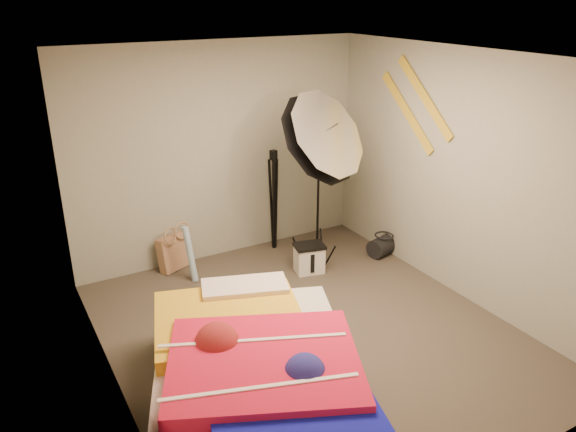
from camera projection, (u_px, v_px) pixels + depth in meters
floor at (310, 333)px, 5.26m from camera, size 4.00×4.00×0.00m
ceiling at (315, 58)px, 4.32m from camera, size 4.00×4.00×0.00m
wall_back at (220, 153)px, 6.40m from camera, size 3.50×0.00×3.50m
wall_front at (499, 320)px, 3.18m from camera, size 3.50×0.00×3.50m
wall_left at (104, 253)px, 3.99m from camera, size 0.00×4.00×4.00m
wall_right at (461, 177)px, 5.59m from camera, size 0.00×4.00×4.00m
tote_bag at (174, 252)px, 6.41m from camera, size 0.44×0.32×0.42m
wrapping_roll at (190, 254)px, 6.10m from camera, size 0.13×0.19×0.63m
camera_case at (309, 259)px, 6.34m from camera, size 0.35×0.29×0.31m
duffel_bag at (383, 246)px, 6.77m from camera, size 0.42×0.31×0.23m
wall_stripe_upper at (425, 97)px, 5.80m from camera, size 0.02×0.91×0.78m
wall_stripe_lower at (407, 112)px, 6.08m from camera, size 0.02×0.91×0.78m
bed at (256, 379)px, 4.15m from camera, size 2.13×2.60×0.62m
photo_umbrella at (318, 140)px, 5.77m from camera, size 1.15×1.00×2.16m
camera_tripod at (274, 193)px, 6.73m from camera, size 0.08×0.08×1.25m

